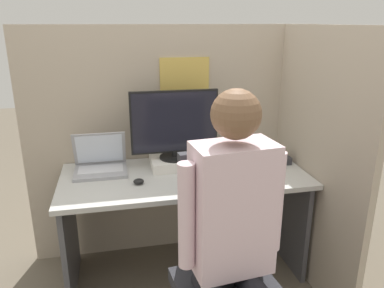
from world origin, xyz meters
The scene contains 12 objects.
cubicle_panel_back centered at (0.00, 0.70, 0.81)m, with size 2.02×0.05×1.60m.
cubicle_panel_right centered at (0.78, 0.27, 0.80)m, with size 0.04×1.31×1.60m.
desk centered at (0.00, 0.34, 0.54)m, with size 1.52×0.67×0.71m.
paper_box centered at (-0.04, 0.48, 0.74)m, with size 0.31×0.25×0.06m.
monitor centered at (-0.04, 0.48, 1.00)m, with size 0.56×0.20×0.44m.
laptop centered at (-0.51, 0.49, 0.76)m, with size 0.32×0.25×0.25m.
mouse centered at (-0.29, 0.24, 0.73)m, with size 0.06×0.06×0.03m.
stapler centered at (0.71, 0.40, 0.74)m, with size 0.04×0.12×0.05m.
carrot_toy centered at (0.32, 0.12, 0.73)m, with size 0.04×0.16×0.04m.
office_chair centered at (0.07, -0.33, 0.53)m, with size 0.53×0.57×1.04m.
person centered at (0.05, -0.49, 0.79)m, with size 0.48×0.46×1.38m.
coffee_mug centered at (0.36, 0.52, 0.77)m, with size 0.07×0.07×0.11m.
Camera 1 is at (-0.40, -1.79, 1.62)m, focal length 35.00 mm.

